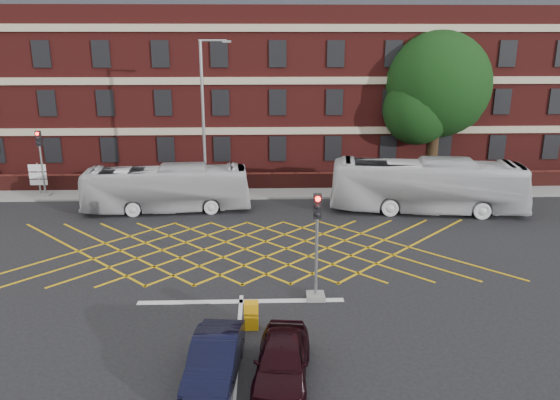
{
  "coord_description": "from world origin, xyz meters",
  "views": [
    {
      "loc": [
        0.87,
        -22.7,
        9.79
      ],
      "look_at": [
        1.68,
        1.5,
        2.62
      ],
      "focal_mm": 35.0,
      "sensor_mm": 36.0,
      "label": 1
    }
  ],
  "objects_px": {
    "car_maroon": "(282,360)",
    "deciduous_tree": "(436,92)",
    "traffic_light_near": "(316,257)",
    "street_lamp": "(206,149)",
    "direction_signs": "(38,176)",
    "utility_cabinet": "(251,315)",
    "bus_left": "(167,188)",
    "car_navy": "(215,359)",
    "traffic_light_far": "(43,170)",
    "bus_right": "(427,186)"
  },
  "relations": [
    {
      "from": "car_navy",
      "to": "utility_cabinet",
      "type": "relative_size",
      "value": 3.94
    },
    {
      "from": "traffic_light_far",
      "to": "utility_cabinet",
      "type": "xyz_separation_m",
      "value": [
        13.57,
        -17.13,
        -1.27
      ]
    },
    {
      "from": "traffic_light_near",
      "to": "utility_cabinet",
      "type": "distance_m",
      "value": 3.53
    },
    {
      "from": "car_navy",
      "to": "traffic_light_near",
      "type": "bearing_deg",
      "value": 60.67
    },
    {
      "from": "deciduous_tree",
      "to": "bus_left",
      "type": "bearing_deg",
      "value": -156.73
    },
    {
      "from": "traffic_light_near",
      "to": "direction_signs",
      "type": "relative_size",
      "value": 1.94
    },
    {
      "from": "deciduous_tree",
      "to": "direction_signs",
      "type": "bearing_deg",
      "value": -170.55
    },
    {
      "from": "car_maroon",
      "to": "deciduous_tree",
      "type": "height_order",
      "value": "deciduous_tree"
    },
    {
      "from": "bus_left",
      "to": "deciduous_tree",
      "type": "bearing_deg",
      "value": -70.71
    },
    {
      "from": "bus_left",
      "to": "bus_right",
      "type": "xyz_separation_m",
      "value": [
        15.21,
        -0.67,
        0.2
      ]
    },
    {
      "from": "deciduous_tree",
      "to": "direction_signs",
      "type": "relative_size",
      "value": 4.74
    },
    {
      "from": "car_maroon",
      "to": "deciduous_tree",
      "type": "relative_size",
      "value": 0.38
    },
    {
      "from": "traffic_light_far",
      "to": "direction_signs",
      "type": "distance_m",
      "value": 0.53
    },
    {
      "from": "car_navy",
      "to": "traffic_light_far",
      "type": "height_order",
      "value": "traffic_light_far"
    },
    {
      "from": "traffic_light_near",
      "to": "street_lamp",
      "type": "xyz_separation_m",
      "value": [
        -5.44,
        13.06,
        1.66
      ]
    },
    {
      "from": "traffic_light_near",
      "to": "street_lamp",
      "type": "distance_m",
      "value": 14.25
    },
    {
      "from": "traffic_light_far",
      "to": "street_lamp",
      "type": "relative_size",
      "value": 0.44
    },
    {
      "from": "bus_right",
      "to": "car_navy",
      "type": "xyz_separation_m",
      "value": [
        -11.07,
        -16.17,
        -0.91
      ]
    },
    {
      "from": "utility_cabinet",
      "to": "bus_right",
      "type": "bearing_deg",
      "value": 52.83
    },
    {
      "from": "car_maroon",
      "to": "utility_cabinet",
      "type": "distance_m",
      "value": 3.21
    },
    {
      "from": "bus_left",
      "to": "traffic_light_near",
      "type": "bearing_deg",
      "value": -150.86
    },
    {
      "from": "deciduous_tree",
      "to": "street_lamp",
      "type": "distance_m",
      "value": 17.23
    },
    {
      "from": "bus_left",
      "to": "car_navy",
      "type": "bearing_deg",
      "value": -170.18
    },
    {
      "from": "bus_right",
      "to": "traffic_light_far",
      "type": "height_order",
      "value": "traffic_light_far"
    },
    {
      "from": "traffic_light_far",
      "to": "car_navy",
      "type": "bearing_deg",
      "value": -58.02
    },
    {
      "from": "car_maroon",
      "to": "utility_cabinet",
      "type": "xyz_separation_m",
      "value": [
        -0.97,
        3.06,
        -0.17
      ]
    },
    {
      "from": "car_navy",
      "to": "utility_cabinet",
      "type": "xyz_separation_m",
      "value": [
        1.04,
        2.94,
        -0.15
      ]
    },
    {
      "from": "car_navy",
      "to": "utility_cabinet",
      "type": "height_order",
      "value": "car_navy"
    },
    {
      "from": "bus_left",
      "to": "traffic_light_near",
      "type": "xyz_separation_m",
      "value": [
        7.65,
        -11.73,
        0.41
      ]
    },
    {
      "from": "bus_right",
      "to": "street_lamp",
      "type": "distance_m",
      "value": 13.29
    },
    {
      "from": "traffic_light_near",
      "to": "car_maroon",
      "type": "bearing_deg",
      "value": -106.06
    },
    {
      "from": "car_maroon",
      "to": "traffic_light_near",
      "type": "xyz_separation_m",
      "value": [
        1.51,
        5.24,
        1.1
      ]
    },
    {
      "from": "street_lamp",
      "to": "utility_cabinet",
      "type": "height_order",
      "value": "street_lamp"
    },
    {
      "from": "car_navy",
      "to": "traffic_light_far",
      "type": "xyz_separation_m",
      "value": [
        -12.53,
        20.07,
        1.12
      ]
    },
    {
      "from": "deciduous_tree",
      "to": "utility_cabinet",
      "type": "height_order",
      "value": "deciduous_tree"
    },
    {
      "from": "car_maroon",
      "to": "traffic_light_far",
      "type": "relative_size",
      "value": 0.92
    },
    {
      "from": "bus_left",
      "to": "traffic_light_near",
      "type": "height_order",
      "value": "traffic_light_near"
    },
    {
      "from": "street_lamp",
      "to": "bus_right",
      "type": "bearing_deg",
      "value": -8.76
    },
    {
      "from": "bus_right",
      "to": "car_navy",
      "type": "height_order",
      "value": "bus_right"
    },
    {
      "from": "car_navy",
      "to": "direction_signs",
      "type": "bearing_deg",
      "value": 127.78
    },
    {
      "from": "deciduous_tree",
      "to": "direction_signs",
      "type": "height_order",
      "value": "deciduous_tree"
    },
    {
      "from": "deciduous_tree",
      "to": "utility_cabinet",
      "type": "xyz_separation_m",
      "value": [
        -12.8,
        -21.63,
        -5.67
      ]
    },
    {
      "from": "bus_left",
      "to": "traffic_light_far",
      "type": "height_order",
      "value": "traffic_light_far"
    },
    {
      "from": "car_maroon",
      "to": "utility_cabinet",
      "type": "bearing_deg",
      "value": 114.33
    },
    {
      "from": "deciduous_tree",
      "to": "car_maroon",
      "type": "bearing_deg",
      "value": -115.59
    },
    {
      "from": "deciduous_tree",
      "to": "car_navy",
      "type": "bearing_deg",
      "value": -119.38
    },
    {
      "from": "bus_left",
      "to": "traffic_light_far",
      "type": "xyz_separation_m",
      "value": [
        -8.39,
        3.23,
        0.41
      ]
    },
    {
      "from": "utility_cabinet",
      "to": "deciduous_tree",
      "type": "bearing_deg",
      "value": 59.4
    },
    {
      "from": "bus_left",
      "to": "direction_signs",
      "type": "bearing_deg",
      "value": 65.44
    },
    {
      "from": "traffic_light_far",
      "to": "street_lamp",
      "type": "xyz_separation_m",
      "value": [
        10.6,
        -1.89,
        1.66
      ]
    }
  ]
}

